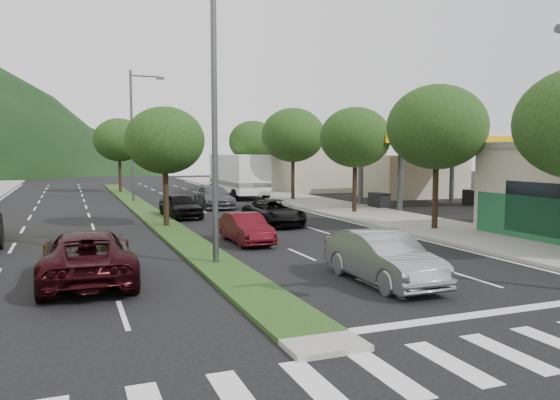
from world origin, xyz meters
name	(u,v)px	position (x,y,z in m)	size (l,w,h in m)	color
ground	(315,340)	(0.00, 0.00, 0.00)	(160.00, 160.00, 0.00)	black
sidewalk_right	(326,205)	(12.50, 25.00, 0.07)	(5.00, 90.00, 0.15)	gray
median	(142,208)	(0.00, 28.00, 0.06)	(1.60, 56.00, 0.12)	#1E3714
crosswalk	(364,377)	(0.00, -2.00, 0.01)	(19.00, 2.20, 0.01)	silver
gas_canopy	(430,141)	(19.00, 22.00, 4.65)	(12.20, 8.20, 5.25)	silver
bldg_right_far	(307,164)	(19.50, 44.00, 2.60)	(10.00, 16.00, 5.20)	beige
tree_r_b	(437,127)	(12.00, 12.00, 5.04)	(4.80, 4.80, 6.94)	black
tree_r_c	(355,138)	(12.00, 20.00, 4.75)	(4.40, 4.40, 6.48)	black
tree_r_d	(293,135)	(12.00, 30.00, 5.18)	(5.00, 5.00, 7.17)	black
tree_r_e	(253,141)	(12.00, 40.00, 4.89)	(4.60, 4.60, 6.71)	black
tree_med_near	(165,141)	(0.00, 18.00, 4.43)	(4.00, 4.00, 6.02)	black
tree_med_far	(119,140)	(0.00, 44.00, 5.01)	(4.80, 4.80, 6.94)	black
streetlight_near	(220,100)	(0.21, 8.00, 5.58)	(2.60, 0.25, 10.00)	#47494C
streetlight_mid	(135,129)	(0.21, 33.00, 5.58)	(2.60, 0.25, 10.00)	#47494C
sedan_silver	(383,257)	(3.94, 3.74, 0.76)	(1.61, 4.62, 1.52)	#95979C
suv_maroon	(87,256)	(-4.15, 7.00, 0.78)	(2.58, 5.61, 1.56)	black
car_queue_a	(181,205)	(1.50, 21.95, 0.73)	(1.72, 4.29, 1.46)	black
car_queue_b	(214,197)	(4.80, 26.95, 0.75)	(2.10, 5.16, 1.50)	#4C4C51
car_queue_c	(246,228)	(2.34, 11.95, 0.63)	(1.34, 3.84, 1.27)	#4E0D15
car_queue_d	(274,213)	(5.48, 16.95, 0.66)	(2.20, 4.78, 1.33)	black
motorhome	(238,175)	(9.00, 35.05, 1.94)	(3.06, 9.51, 3.64)	white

